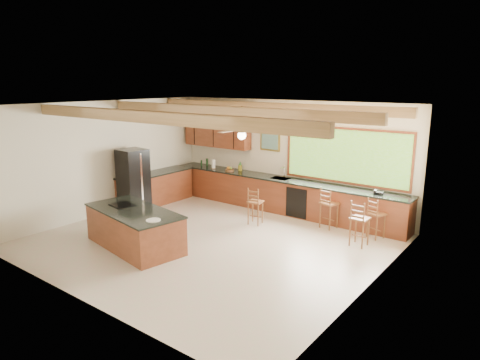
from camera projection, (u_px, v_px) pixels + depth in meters
The scene contains 9 objects.
ground at pixel (210, 241), 9.53m from camera, with size 7.20×7.20×0.00m, color #BBB19B.
room_shell at pixel (222, 139), 9.63m from camera, with size 7.27×6.54×3.02m.
counter_run at pixel (247, 193), 11.86m from camera, with size 7.12×3.10×1.22m.
island at pixel (134, 228), 9.14m from camera, with size 2.53×1.51×0.85m.
refrigerator at pixel (134, 181), 11.43m from camera, with size 0.74×0.73×1.74m.
bar_stool_a at pixel (254, 203), 10.55m from camera, with size 0.40×0.40×0.95m.
bar_stool_b at pixel (328, 204), 10.24m from camera, with size 0.44×0.44×1.03m.
bar_stool_c at pixel (359, 220), 9.12m from camera, with size 0.38×0.38×1.02m.
bar_stool_d at pixel (376, 215), 9.59m from camera, with size 0.43×0.43×0.94m.
Camera 1 is at (5.94, -6.75, 3.49)m, focal length 32.00 mm.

